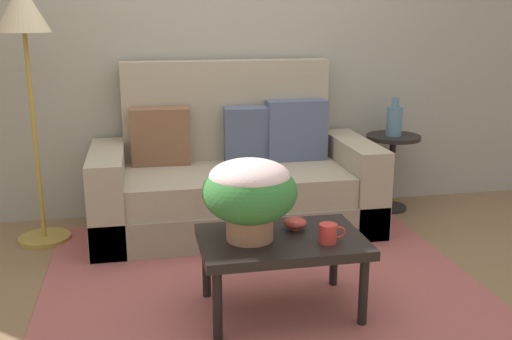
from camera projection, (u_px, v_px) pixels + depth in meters
The scene contains 11 objects.
ground_plane at pixel (256, 272), 3.49m from camera, with size 14.00×14.00×0.00m, color brown.
wall_back at pixel (222, 30), 4.34m from camera, with size 6.40×0.12×2.75m, color gray.
area_rug at pixel (256, 273), 3.47m from camera, with size 2.44×1.98×0.01m, color #994C47.
couch at pixel (235, 180), 4.17m from camera, with size 1.96×0.88×1.17m.
coffee_table at pixel (282, 246), 2.95m from camera, with size 0.82×0.55×0.41m.
side_table at pixel (392, 159), 4.52m from camera, with size 0.41×0.41×0.59m.
floor_lamp at pixel (25, 34), 3.63m from camera, with size 0.34×0.34×1.69m.
potted_plant at pixel (250, 191), 2.84m from camera, with size 0.47×0.47×0.41m.
coffee_mug at pixel (329, 233), 2.85m from camera, with size 0.13×0.09×0.10m.
snack_bowl at pixel (295, 223), 3.03m from camera, with size 0.12×0.12×0.06m.
table_vase at pixel (394, 120), 4.43m from camera, with size 0.12×0.12×0.29m.
Camera 1 is at (-0.63, -3.15, 1.49)m, focal length 41.09 mm.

